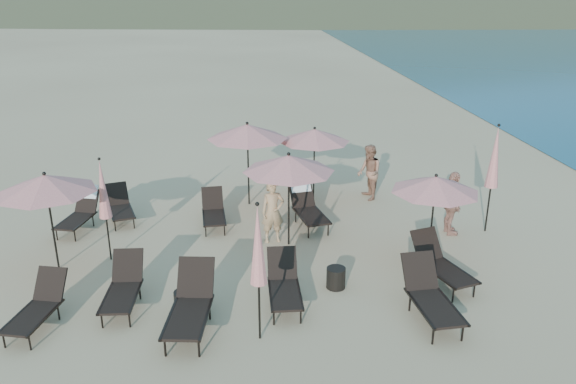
{
  "coord_description": "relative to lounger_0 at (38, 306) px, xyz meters",
  "views": [
    {
      "loc": [
        -1.21,
        -9.56,
        5.92
      ],
      "look_at": [
        -0.18,
        3.5,
        1.1
      ],
      "focal_mm": 35.0,
      "sensor_mm": 36.0,
      "label": 1
    }
  ],
  "objects": [
    {
      "name": "lounger_6",
      "position": [
        -0.41,
        4.53,
        0.06
      ],
      "size": [
        0.92,
        1.67,
        0.98
      ],
      "rotation": [
        0.0,
        0.0,
        -0.23
      ],
      "color": "black",
      "rests_on": "ground"
    },
    {
      "name": "lounger_4",
      "position": [
        7.26,
        -0.29,
        0.06
      ],
      "size": [
        0.83,
        1.82,
        1.01
      ],
      "rotation": [
        0.0,
        0.0,
        0.09
      ],
      "color": "black",
      "rests_on": "ground"
    },
    {
      "name": "side_table_1",
      "position": [
        5.68,
        0.96,
        -0.19
      ],
      "size": [
        0.4,
        0.4,
        0.45
      ],
      "primitive_type": "cylinder",
      "color": "black",
      "rests_on": "ground"
    },
    {
      "name": "umbrella_closed_0",
      "position": [
        4.04,
        -0.71,
        1.41
      ],
      "size": [
        0.31,
        0.31,
        2.61
      ],
      "color": "black",
      "rests_on": "ground"
    },
    {
      "name": "lounger_2",
      "position": [
        2.8,
        -0.28,
        0.08
      ],
      "size": [
        0.89,
        1.9,
        1.06
      ],
      "rotation": [
        0.0,
        0.0,
        -0.11
      ],
      "color": "black",
      "rests_on": "ground"
    },
    {
      "name": "lounger_0",
      "position": [
        0.0,
        0.0,
        0.0
      ],
      "size": [
        0.9,
        1.63,
        0.88
      ],
      "rotation": [
        0.0,
        0.0,
        -0.22
      ],
      "color": "black",
      "rests_on": "ground"
    },
    {
      "name": "lounger_9",
      "position": [
        5.45,
        4.36,
        0.1
      ],
      "size": [
        0.98,
        1.83,
        1.08
      ],
      "rotation": [
        0.0,
        0.0,
        0.22
      ],
      "color": "black",
      "rests_on": "ground"
    },
    {
      "name": "beachgoer_b",
      "position": [
        7.45,
        6.04,
        0.4
      ],
      "size": [
        0.69,
        0.85,
        1.63
      ],
      "primitive_type": "imported",
      "rotation": [
        0.0,
        0.0,
        -1.47
      ],
      "color": "#A36E54",
      "rests_on": "ground"
    },
    {
      "name": "umbrella_open_1",
      "position": [
        4.87,
        3.12,
        1.65
      ],
      "size": [
        2.17,
        2.17,
        2.33
      ],
      "color": "black",
      "rests_on": "ground"
    },
    {
      "name": "umbrella_closed_1",
      "position": [
        9.97,
        3.51,
        1.55
      ],
      "size": [
        0.33,
        0.33,
        2.81
      ],
      "color": "black",
      "rests_on": "ground"
    },
    {
      "name": "lounger_5",
      "position": [
        7.91,
        1.01,
        0.03
      ],
      "size": [
        1.12,
        1.77,
        0.95
      ],
      "rotation": [
        0.0,
        0.0,
        0.32
      ],
      "color": "black",
      "rests_on": "ground"
    },
    {
      "name": "umbrella_open_0",
      "position": [
        -0.35,
        2.28,
        1.59
      ],
      "size": [
        2.11,
        2.11,
        2.27
      ],
      "color": "black",
      "rests_on": "ground"
    },
    {
      "name": "beachgoer_c",
      "position": [
        8.98,
        3.42,
        0.41
      ],
      "size": [
        0.42,
        0.97,
        1.65
      ],
      "primitive_type": "imported",
      "rotation": [
        0.0,
        0.0,
        1.56
      ],
      "color": "tan",
      "rests_on": "ground"
    },
    {
      "name": "beachgoer_a",
      "position": [
        4.5,
        3.34,
        0.37
      ],
      "size": [
        0.62,
        0.45,
        1.56
      ],
      "primitive_type": "imported",
      "rotation": [
        0.0,
        0.0,
        0.14
      ],
      "color": "tan",
      "rests_on": "ground"
    },
    {
      "name": "lounger_3",
      "position": [
        4.56,
        0.43,
        0.02
      ],
      "size": [
        0.62,
        1.6,
        0.92
      ],
      "rotation": [
        0.0,
        0.0,
        0.01
      ],
      "color": "black",
      "rests_on": "ground"
    },
    {
      "name": "lounger_7",
      "position": [
        0.5,
        4.98,
        -0.01
      ],
      "size": [
        1.01,
        1.61,
        0.86
      ],
      "rotation": [
        0.0,
        0.0,
        0.32
      ],
      "color": "black",
      "rests_on": "ground"
    },
    {
      "name": "umbrella_open_4",
      "position": [
        5.85,
        6.14,
        1.52
      ],
      "size": [
        2.03,
        2.03,
        2.19
      ],
      "color": "black",
      "rests_on": "ground"
    },
    {
      "name": "umbrella_open_3",
      "position": [
        3.94,
        5.9,
        1.73
      ],
      "size": [
        2.25,
        2.25,
        2.42
      ],
      "color": "black",
      "rests_on": "ground"
    },
    {
      "name": "umbrella_closed_2",
      "position": [
        0.72,
        2.64,
        1.29
      ],
      "size": [
        0.29,
        0.29,
        2.45
      ],
      "color": "black",
      "rests_on": "ground"
    },
    {
      "name": "umbrella_open_2",
      "position": [
        7.99,
        2.01,
        1.44
      ],
      "size": [
        1.95,
        1.95,
        2.1
      ],
      "color": "black",
      "rests_on": "ground"
    },
    {
      "name": "ground",
      "position": [
        5.08,
        0.32,
        -0.41
      ],
      "size": [
        800.0,
        800.0,
        0.0
      ],
      "primitive_type": "plane",
      "color": "#D6BA8C",
      "rests_on": "ground"
    },
    {
      "name": "side_table_0",
      "position": [
        2.64,
        0.29,
        -0.2
      ],
      "size": [
        0.43,
        0.43,
        0.42
      ],
      "primitive_type": "cylinder",
      "color": "black",
      "rests_on": "ground"
    },
    {
      "name": "lounger_1",
      "position": [
        1.43,
        0.58,
        0.02
      ],
      "size": [
        0.65,
        1.61,
        0.92
      ],
      "rotation": [
        0.0,
        0.0,
        -0.02
      ],
      "color": "black",
      "rests_on": "ground"
    },
    {
      "name": "lounger_8",
      "position": [
        3.0,
        4.43,
        -0.01
      ],
      "size": [
        0.7,
        1.54,
        0.86
      ],
      "rotation": [
        0.0,
        0.0,
        0.09
      ],
      "color": "black",
      "rests_on": "ground"
    }
  ]
}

